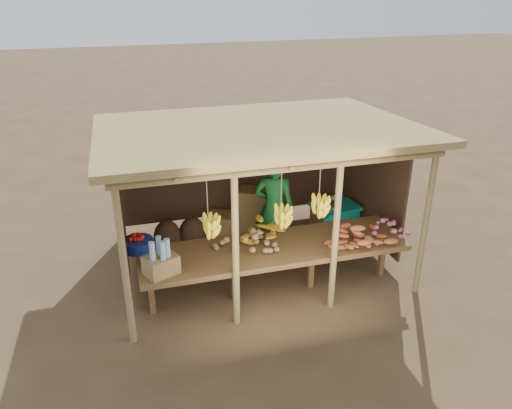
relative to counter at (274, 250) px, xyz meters
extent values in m
plane|color=brown|center=(0.00, 0.95, -0.74)|extent=(60.00, 60.00, 0.00)
cylinder|color=#97814E|center=(-2.10, -0.55, 0.36)|extent=(0.09, 0.09, 2.20)
cylinder|color=#97814E|center=(2.10, -0.55, 0.36)|extent=(0.09, 0.09, 2.20)
cylinder|color=#97814E|center=(-2.10, 2.45, 0.36)|extent=(0.09, 0.09, 2.20)
cylinder|color=#97814E|center=(2.10, 2.45, 0.36)|extent=(0.09, 0.09, 2.20)
cylinder|color=#97814E|center=(-0.70, -0.55, 0.36)|extent=(0.09, 0.09, 2.20)
cylinder|color=#97814E|center=(0.70, -0.55, 0.36)|extent=(0.09, 0.09, 2.20)
cylinder|color=#97814E|center=(0.00, -0.55, 1.46)|extent=(4.40, 0.09, 0.09)
cylinder|color=#97814E|center=(0.00, 2.45, 1.46)|extent=(4.40, 0.09, 0.09)
cube|color=#A68E4D|center=(0.00, 0.95, 1.55)|extent=(4.70, 3.50, 0.28)
cube|color=#483121|center=(0.00, 2.43, 0.47)|extent=(4.20, 0.04, 1.98)
cube|color=#483121|center=(-2.08, 1.15, 0.47)|extent=(0.04, 2.40, 1.98)
cube|color=#483121|center=(2.08, 1.15, 0.47)|extent=(0.04, 2.40, 1.98)
cube|color=brown|center=(0.00, 0.00, 0.02)|extent=(3.90, 1.05, 0.08)
cube|color=brown|center=(-1.80, 0.00, -0.38)|extent=(0.08, 0.08, 0.72)
cube|color=brown|center=(-0.60, 0.00, -0.38)|extent=(0.08, 0.08, 0.72)
cube|color=brown|center=(0.60, 0.00, -0.38)|extent=(0.08, 0.08, 0.72)
cube|color=brown|center=(1.80, 0.00, -0.38)|extent=(0.08, 0.08, 0.72)
cylinder|color=navy|center=(-1.90, 0.45, 0.14)|extent=(0.44, 0.44, 0.15)
cube|color=olive|center=(-1.65, -0.28, 0.19)|extent=(0.50, 0.46, 0.26)
imported|color=#166727|center=(0.34, 1.06, 0.16)|extent=(0.77, 0.64, 1.80)
cube|color=brown|center=(1.57, 1.33, -0.43)|extent=(0.77, 0.69, 0.62)
cube|color=#0C8C88|center=(1.57, 1.33, -0.09)|extent=(0.86, 0.78, 0.06)
cube|color=olive|center=(0.24, 1.97, -0.51)|extent=(0.65, 0.59, 0.42)
cube|color=olive|center=(0.24, 1.97, -0.08)|extent=(0.65, 0.59, 0.42)
cube|color=olive|center=(-0.34, 1.97, -0.51)|extent=(0.65, 0.59, 0.42)
ellipsoid|color=#483121|center=(-1.37, 1.76, -0.46)|extent=(0.48, 0.48, 0.65)
ellipsoid|color=#483121|center=(-0.93, 1.76, -0.46)|extent=(0.48, 0.48, 0.65)
camera|label=1|loc=(-1.98, -6.01, 3.63)|focal=35.00mm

